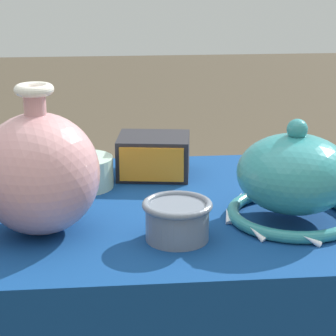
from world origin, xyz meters
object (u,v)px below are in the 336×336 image
Objects in this scene: cup_wide_slate at (177,219)px; mosaic_tile_box at (154,156)px; vase_tall_bulbous at (39,173)px; pot_squat_celadon at (83,172)px; vase_dome_bell at (294,180)px.

mosaic_tile_box is at bearing 92.53° from cup_wide_slate.
pot_squat_celadon is at bearing 73.87° from vase_tall_bulbous.
vase_tall_bulbous is 1.54× the size of mosaic_tile_box.
pot_squat_celadon is (-0.15, -0.06, -0.01)m from mosaic_tile_box.
cup_wide_slate is (0.02, -0.35, -0.01)m from mosaic_tile_box.
vase_dome_bell is at bearing -41.53° from mosaic_tile_box.
mosaic_tile_box is 1.42× the size of cup_wide_slate.
vase_dome_bell is at bearing 1.49° from vase_tall_bulbous.
mosaic_tile_box is (-0.23, 0.28, -0.03)m from vase_dome_bell.
pot_squat_celadon is at bearing -149.27° from mosaic_tile_box.
vase_dome_bell reaches higher than mosaic_tile_box.
vase_tall_bulbous is at bearing -118.80° from mosaic_tile_box.
vase_tall_bulbous is at bearing -106.13° from pot_squat_celadon.
cup_wide_slate is at bearing -79.32° from mosaic_tile_box.
vase_dome_bell is at bearing 17.45° from cup_wide_slate.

